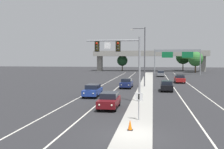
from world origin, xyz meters
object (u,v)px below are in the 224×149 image
(overhead_signal_mast, at_px, (122,55))
(car_receding_red, at_px, (180,79))
(car_receding_grey, at_px, (161,74))
(car_oncoming_darkred, at_px, (109,100))
(tree_far_right_c, at_px, (183,57))
(tree_far_right_b, at_px, (195,60))
(highway_sign_gantry, at_px, (177,54))
(tree_far_left_a, at_px, (122,61))
(median_sign_post, at_px, (139,102))
(car_oncoming_navy, at_px, (127,83))
(tree_far_right_a, at_px, (196,59))
(traffic_cone_median_nose, at_px, (130,125))
(car_receding_black, at_px, (167,86))
(car_oncoming_blue, at_px, (93,90))
(street_lamp_median, at_px, (143,53))

(overhead_signal_mast, distance_m, car_receding_red, 26.86)
(car_receding_grey, bearing_deg, car_oncoming_darkred, -97.73)
(tree_far_right_c, distance_m, tree_far_right_b, 5.62)
(highway_sign_gantry, relative_size, tree_far_left_a, 2.22)
(highway_sign_gantry, height_order, tree_far_left_a, highway_sign_gantry)
(median_sign_post, relative_size, tree_far_left_a, 0.37)
(car_oncoming_navy, distance_m, tree_far_left_a, 61.17)
(car_oncoming_navy, xyz_separation_m, tree_far_right_a, (18.35, 48.43, 3.81))
(highway_sign_gantry, distance_m, tree_far_right_b, 27.12)
(car_receding_grey, relative_size, traffic_cone_median_nose, 6.10)
(car_receding_black, distance_m, car_receding_red, 14.32)
(car_receding_grey, distance_m, tree_far_right_b, 36.19)
(traffic_cone_median_nose, height_order, highway_sign_gantry, highway_sign_gantry)
(car_receding_red, distance_m, tree_far_right_b, 52.21)
(car_oncoming_blue, bearing_deg, car_receding_grey, 76.02)
(street_lamp_median, height_order, tree_far_right_c, street_lamp_median)
(tree_far_right_a, bearing_deg, tree_far_left_a, 154.83)
(traffic_cone_median_nose, distance_m, tree_far_right_b, 90.07)
(traffic_cone_median_nose, bearing_deg, tree_far_right_c, 81.78)
(car_receding_black, xyz_separation_m, tree_far_right_c, (9.72, 68.57, 4.52))
(street_lamp_median, bearing_deg, highway_sign_gantry, 76.03)
(car_receding_black, distance_m, traffic_cone_median_nose, 23.61)
(street_lamp_median, relative_size, car_oncoming_blue, 2.24)
(street_lamp_median, height_order, car_receding_red, street_lamp_median)
(street_lamp_median, distance_m, car_oncoming_darkred, 20.59)
(street_lamp_median, distance_m, car_receding_red, 12.56)
(car_receding_grey, bearing_deg, median_sign_post, -93.49)
(car_receding_grey, distance_m, tree_far_left_a, 35.18)
(car_oncoming_darkred, relative_size, traffic_cone_median_nose, 6.05)
(car_receding_black, distance_m, highway_sign_gantry, 40.09)
(median_sign_post, distance_m, highway_sign_gantry, 60.44)
(street_lamp_median, height_order, highway_sign_gantry, street_lamp_median)
(car_receding_grey, bearing_deg, traffic_cone_median_nose, -93.73)
(tree_far_right_b, bearing_deg, car_receding_grey, -112.59)
(car_oncoming_blue, relative_size, tree_far_right_a, 0.63)
(car_receding_red, relative_size, tree_far_right_a, 0.63)
(car_oncoming_navy, xyz_separation_m, tree_far_left_a, (-7.60, 60.62, 3.08))
(car_receding_black, xyz_separation_m, tree_far_left_a, (-13.99, 63.81, 3.08))
(car_oncoming_blue, relative_size, car_receding_black, 0.99)
(car_oncoming_darkred, xyz_separation_m, car_receding_black, (6.32, 15.07, 0.00))
(car_receding_red, xyz_separation_m, highway_sign_gantry, (1.70, 25.47, 5.34))
(overhead_signal_mast, bearing_deg, traffic_cone_median_nose, -81.13)
(car_receding_red, bearing_deg, highway_sign_gantry, 86.18)
(car_receding_grey, bearing_deg, car_receding_black, -90.05)
(car_oncoming_blue, bearing_deg, car_receding_red, 58.83)
(car_oncoming_darkred, xyz_separation_m, car_oncoming_navy, (-0.06, 18.26, 0.00))
(street_lamp_median, xyz_separation_m, tree_far_right_c, (13.41, 63.84, -0.45))
(median_sign_post, bearing_deg, traffic_cone_median_nose, -97.89)
(overhead_signal_mast, distance_m, highway_sign_gantry, 51.55)
(traffic_cone_median_nose, height_order, tree_far_right_c, tree_far_right_c)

